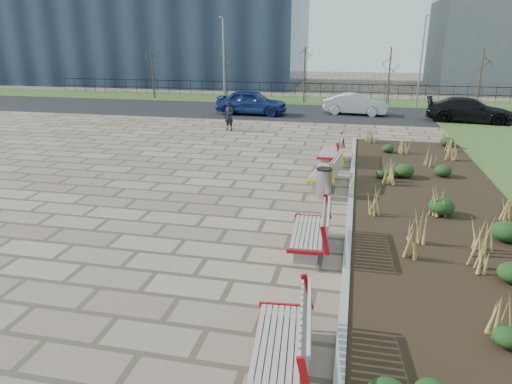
% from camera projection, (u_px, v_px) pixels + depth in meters
% --- Properties ---
extents(ground, '(120.00, 120.00, 0.00)m').
position_uv_depth(ground, '(157.00, 272.00, 9.64)').
color(ground, '#85735C').
rests_on(ground, ground).
extents(planting_bed, '(4.50, 18.00, 0.10)m').
position_uv_depth(planting_bed, '(434.00, 210.00, 12.99)').
color(planting_bed, black).
rests_on(planting_bed, ground).
extents(planting_curb, '(0.16, 18.00, 0.15)m').
position_uv_depth(planting_curb, '(350.00, 203.00, 13.45)').
color(planting_curb, gray).
rests_on(planting_curb, ground).
extents(grass_verge_far, '(80.00, 5.00, 0.04)m').
position_uv_depth(grass_verge_far, '(306.00, 100.00, 35.53)').
color(grass_verge_far, '#33511E').
rests_on(grass_verge_far, ground).
extents(road, '(80.00, 7.00, 0.02)m').
position_uv_depth(road, '(295.00, 112.00, 29.98)').
color(road, black).
rests_on(road, ground).
extents(bench_a, '(1.10, 2.18, 1.00)m').
position_uv_depth(bench_a, '(278.00, 340.00, 6.70)').
color(bench_a, '#AD0B0E').
rests_on(bench_a, ground).
extents(bench_b, '(0.99, 2.14, 1.00)m').
position_uv_depth(bench_b, '(308.00, 230.00, 10.51)').
color(bench_b, '#A50B15').
rests_on(bench_b, ground).
extents(bench_c, '(1.12, 2.19, 1.00)m').
position_uv_depth(bench_c, '(324.00, 170.00, 15.21)').
color(bench_c, yellow).
rests_on(bench_c, ground).
extents(bench_d, '(0.97, 2.13, 1.00)m').
position_uv_depth(bench_d, '(330.00, 150.00, 17.86)').
color(bench_d, red).
rests_on(bench_d, ground).
extents(litter_bin, '(0.47, 0.47, 0.94)m').
position_uv_depth(litter_bin, '(324.00, 184.00, 13.90)').
color(litter_bin, '#B2B2B7').
rests_on(litter_bin, ground).
extents(pedestrian, '(0.66, 0.56, 1.54)m').
position_uv_depth(pedestrian, '(229.00, 116.00, 23.99)').
color(pedestrian, black).
rests_on(pedestrian, ground).
extents(car_blue, '(4.54, 1.95, 1.53)m').
position_uv_depth(car_blue, '(252.00, 102.00, 28.92)').
color(car_blue, navy).
rests_on(car_blue, road).
extents(car_silver, '(4.06, 1.81, 1.29)m').
position_uv_depth(car_silver, '(356.00, 104.00, 28.88)').
color(car_silver, '#A1A4A9').
rests_on(car_silver, road).
extents(car_black, '(4.94, 2.51, 1.37)m').
position_uv_depth(car_black, '(469.00, 110.00, 26.30)').
color(car_black, black).
rests_on(car_black, road).
extents(tree_a, '(1.40, 1.40, 4.00)m').
position_uv_depth(tree_a, '(153.00, 73.00, 35.92)').
color(tree_a, '#4C3D2D').
rests_on(tree_a, grass_verge_far).
extents(tree_b, '(1.40, 1.40, 4.00)m').
position_uv_depth(tree_b, '(226.00, 74.00, 34.70)').
color(tree_b, '#4C3D2D').
rests_on(tree_b, grass_verge_far).
extents(tree_c, '(1.40, 1.40, 4.00)m').
position_uv_depth(tree_c, '(304.00, 75.00, 33.49)').
color(tree_c, '#4C3D2D').
rests_on(tree_c, grass_verge_far).
extents(tree_d, '(1.40, 1.40, 4.00)m').
position_uv_depth(tree_d, '(389.00, 77.00, 32.27)').
color(tree_d, '#4C3D2D').
rests_on(tree_d, grass_verge_far).
extents(tree_e, '(1.40, 1.40, 4.00)m').
position_uv_depth(tree_e, '(480.00, 78.00, 31.06)').
color(tree_e, '#4C3D2D').
rests_on(tree_e, grass_verge_far).
extents(lamp_west, '(0.24, 0.60, 6.00)m').
position_uv_depth(lamp_west, '(224.00, 61.00, 33.92)').
color(lamp_west, gray).
rests_on(lamp_west, grass_verge_far).
extents(lamp_east, '(0.24, 0.60, 6.00)m').
position_uv_depth(lamp_east, '(421.00, 63.00, 31.08)').
color(lamp_east, gray).
rests_on(lamp_east, grass_verge_far).
extents(railing_fence, '(44.00, 0.10, 1.20)m').
position_uv_depth(railing_fence, '(308.00, 90.00, 36.71)').
color(railing_fence, black).
rests_on(railing_fence, grass_verge_far).
extents(building_glass, '(40.00, 14.00, 15.00)m').
position_uv_depth(building_glass, '(115.00, 9.00, 48.66)').
color(building_glass, '#192338').
rests_on(building_glass, ground).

